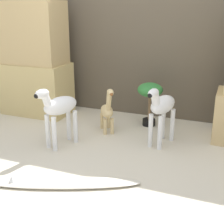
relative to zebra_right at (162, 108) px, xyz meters
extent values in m
plane|color=beige|center=(-0.43, -0.74, -0.41)|extent=(14.00, 14.00, 0.00)
cube|color=brown|center=(-0.43, 0.89, 0.69)|extent=(6.40, 0.08, 2.20)
cube|color=#D1B775|center=(-1.80, 0.42, -0.07)|extent=(0.88, 0.50, 0.68)
cube|color=tan|center=(-1.80, 0.42, 0.66)|extent=(0.81, 0.46, 0.78)
cylinder|color=white|center=(0.02, -0.13, -0.23)|extent=(0.05, 0.05, 0.36)
cylinder|color=white|center=(-0.08, -0.10, -0.23)|extent=(0.05, 0.05, 0.36)
cylinder|color=white|center=(0.09, 0.14, -0.23)|extent=(0.05, 0.05, 0.36)
cylinder|color=white|center=(-0.01, 0.17, -0.23)|extent=(0.05, 0.05, 0.36)
ellipsoid|color=white|center=(0.01, 0.02, 0.03)|extent=(0.28, 0.43, 0.18)
cylinder|color=white|center=(-0.04, -0.14, 0.13)|extent=(0.11, 0.13, 0.16)
ellipsoid|color=white|center=(-0.05, -0.18, 0.19)|extent=(0.12, 0.17, 0.09)
sphere|color=black|center=(-0.07, -0.25, 0.19)|extent=(0.05, 0.05, 0.05)
cube|color=black|center=(-0.04, -0.14, 0.14)|extent=(0.04, 0.07, 0.13)
cylinder|color=white|center=(-0.95, -0.54, -0.23)|extent=(0.05, 0.05, 0.36)
cylinder|color=white|center=(-1.05, -0.50, -0.23)|extent=(0.05, 0.05, 0.36)
cylinder|color=white|center=(-0.85, -0.28, -0.23)|extent=(0.05, 0.05, 0.36)
cylinder|color=white|center=(-0.96, -0.24, -0.23)|extent=(0.05, 0.05, 0.36)
ellipsoid|color=white|center=(-0.95, -0.39, 0.03)|extent=(0.31, 0.44, 0.18)
cylinder|color=white|center=(-1.01, -0.55, 0.13)|extent=(0.11, 0.14, 0.16)
ellipsoid|color=white|center=(-1.03, -0.59, 0.19)|extent=(0.13, 0.17, 0.09)
sphere|color=black|center=(-1.05, -0.65, 0.19)|extent=(0.05, 0.05, 0.05)
cube|color=black|center=(-1.01, -0.55, 0.14)|extent=(0.04, 0.07, 0.13)
cylinder|color=#E0C184|center=(-0.58, 0.08, -0.31)|extent=(0.04, 0.04, 0.19)
cylinder|color=#E0C184|center=(-0.64, 0.03, -0.31)|extent=(0.04, 0.04, 0.19)
cylinder|color=#E0C184|center=(-0.68, 0.24, -0.31)|extent=(0.04, 0.04, 0.19)
cylinder|color=#E0C184|center=(-0.75, 0.19, -0.31)|extent=(0.04, 0.04, 0.19)
ellipsoid|color=#E0C184|center=(-0.66, 0.14, -0.16)|extent=(0.27, 0.31, 0.14)
cylinder|color=#E0C184|center=(-0.60, 0.04, -0.01)|extent=(0.12, 0.14, 0.27)
ellipsoid|color=#E0C184|center=(-0.55, -0.03, 0.11)|extent=(0.13, 0.14, 0.07)
sphere|color=brown|center=(-0.52, -0.07, 0.11)|extent=(0.04, 0.04, 0.04)
cylinder|color=black|center=(-0.25, 0.50, -0.37)|extent=(0.16, 0.16, 0.08)
cylinder|color=brown|center=(-0.25, 0.50, -0.18)|extent=(0.03, 0.03, 0.29)
ellipsoid|color=#337F38|center=(-0.25, 0.50, 0.04)|extent=(0.30, 0.30, 0.17)
ellipsoid|color=silver|center=(-0.54, -1.07, -0.39)|extent=(1.22, 0.64, 0.04)
cone|color=white|center=(-0.94, -1.23, -0.35)|extent=(0.07, 0.07, 0.05)
camera|label=1|loc=(0.64, -3.01, 0.98)|focal=50.00mm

